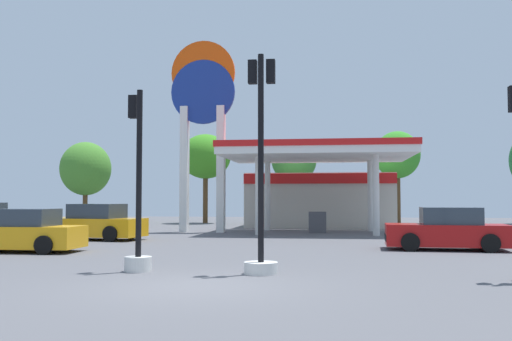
{
  "coord_description": "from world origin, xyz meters",
  "views": [
    {
      "loc": [
        2.73,
        -11.22,
        1.74
      ],
      "look_at": [
        -1.0,
        16.47,
        3.17
      ],
      "focal_mm": 39.86,
      "sensor_mm": 36.0,
      "label": 1
    }
  ],
  "objects_px": {
    "car_3": "(95,223)",
    "traffic_signal_2": "(261,196)",
    "traffic_signal_1": "(138,216)",
    "tree_1": "(206,157)",
    "station_pole_sign": "(203,113)",
    "car_0": "(22,232)",
    "tree_0": "(86,169)",
    "tree_3": "(397,155)",
    "tree_2": "(294,162)",
    "car_2": "(447,231)"
  },
  "relations": [
    {
      "from": "station_pole_sign",
      "to": "car_0",
      "type": "relative_size",
      "value": 2.56
    },
    {
      "from": "traffic_signal_2",
      "to": "traffic_signal_1",
      "type": "bearing_deg",
      "value": 179.4
    },
    {
      "from": "traffic_signal_1",
      "to": "tree_1",
      "type": "height_order",
      "value": "tree_1"
    },
    {
      "from": "tree_0",
      "to": "tree_2",
      "type": "xyz_separation_m",
      "value": [
        15.66,
        1.85,
        0.53
      ]
    },
    {
      "from": "car_0",
      "to": "car_2",
      "type": "bearing_deg",
      "value": 10.55
    },
    {
      "from": "traffic_signal_2",
      "to": "station_pole_sign",
      "type": "bearing_deg",
      "value": 107.66
    },
    {
      "from": "tree_0",
      "to": "car_0",
      "type": "bearing_deg",
      "value": -70.29
    },
    {
      "from": "car_2",
      "to": "tree_3",
      "type": "relative_size",
      "value": 0.63
    },
    {
      "from": "traffic_signal_1",
      "to": "traffic_signal_2",
      "type": "xyz_separation_m",
      "value": [
        3.03,
        -0.03,
        0.48
      ]
    },
    {
      "from": "traffic_signal_2",
      "to": "tree_0",
      "type": "relative_size",
      "value": 0.85
    },
    {
      "from": "tree_2",
      "to": "tree_3",
      "type": "bearing_deg",
      "value": -9.05
    },
    {
      "from": "traffic_signal_1",
      "to": "tree_3",
      "type": "xyz_separation_m",
      "value": [
        9.32,
        28.1,
        3.56
      ]
    },
    {
      "from": "car_3",
      "to": "traffic_signal_1",
      "type": "height_order",
      "value": "traffic_signal_1"
    },
    {
      "from": "car_2",
      "to": "traffic_signal_2",
      "type": "relative_size",
      "value": 0.81
    },
    {
      "from": "station_pole_sign",
      "to": "car_0",
      "type": "bearing_deg",
      "value": -105.88
    },
    {
      "from": "car_0",
      "to": "tree_2",
      "type": "distance_m",
      "value": 26.27
    },
    {
      "from": "car_0",
      "to": "tree_3",
      "type": "height_order",
      "value": "tree_3"
    },
    {
      "from": "station_pole_sign",
      "to": "traffic_signal_1",
      "type": "relative_size",
      "value": 2.33
    },
    {
      "from": "car_3",
      "to": "tree_0",
      "type": "xyz_separation_m",
      "value": [
        -8.3,
        17.3,
        3.35
      ]
    },
    {
      "from": "car_3",
      "to": "station_pole_sign",
      "type": "bearing_deg",
      "value": 61.51
    },
    {
      "from": "tree_1",
      "to": "car_2",
      "type": "bearing_deg",
      "value": -57.18
    },
    {
      "from": "station_pole_sign",
      "to": "traffic_signal_2",
      "type": "height_order",
      "value": "station_pole_sign"
    },
    {
      "from": "tree_0",
      "to": "tree_1",
      "type": "relative_size",
      "value": 0.93
    },
    {
      "from": "tree_2",
      "to": "tree_0",
      "type": "bearing_deg",
      "value": -173.25
    },
    {
      "from": "tree_3",
      "to": "car_3",
      "type": "bearing_deg",
      "value": -129.57
    },
    {
      "from": "car_0",
      "to": "traffic_signal_1",
      "type": "relative_size",
      "value": 0.91
    },
    {
      "from": "car_3",
      "to": "tree_1",
      "type": "distance_m",
      "value": 17.8
    },
    {
      "from": "tree_1",
      "to": "station_pole_sign",
      "type": "bearing_deg",
      "value": -78.0
    },
    {
      "from": "station_pole_sign",
      "to": "tree_1",
      "type": "relative_size",
      "value": 1.57
    },
    {
      "from": "car_0",
      "to": "tree_1",
      "type": "bearing_deg",
      "value": 87.45
    },
    {
      "from": "station_pole_sign",
      "to": "car_3",
      "type": "distance_m",
      "value": 9.02
    },
    {
      "from": "tree_2",
      "to": "traffic_signal_2",
      "type": "bearing_deg",
      "value": -87.7
    },
    {
      "from": "traffic_signal_2",
      "to": "tree_3",
      "type": "bearing_deg",
      "value": 77.39
    },
    {
      "from": "traffic_signal_1",
      "to": "station_pole_sign",
      "type": "bearing_deg",
      "value": 97.58
    },
    {
      "from": "car_0",
      "to": "tree_0",
      "type": "distance_m",
      "value": 24.71
    },
    {
      "from": "traffic_signal_2",
      "to": "tree_2",
      "type": "relative_size",
      "value": 0.84
    },
    {
      "from": "car_2",
      "to": "traffic_signal_1",
      "type": "relative_size",
      "value": 0.95
    },
    {
      "from": "traffic_signal_1",
      "to": "tree_2",
      "type": "height_order",
      "value": "tree_2"
    },
    {
      "from": "traffic_signal_1",
      "to": "tree_2",
      "type": "distance_m",
      "value": 29.53
    },
    {
      "from": "station_pole_sign",
      "to": "tree_2",
      "type": "bearing_deg",
      "value": 72.79
    },
    {
      "from": "car_2",
      "to": "traffic_signal_2",
      "type": "distance_m",
      "value": 9.08
    },
    {
      "from": "station_pole_sign",
      "to": "tree_2",
      "type": "distance_m",
      "value": 13.71
    },
    {
      "from": "car_0",
      "to": "tree_0",
      "type": "bearing_deg",
      "value": 109.71
    },
    {
      "from": "station_pole_sign",
      "to": "traffic_signal_2",
      "type": "relative_size",
      "value": 1.98
    },
    {
      "from": "car_3",
      "to": "traffic_signal_2",
      "type": "relative_size",
      "value": 0.87
    },
    {
      "from": "tree_2",
      "to": "tree_3",
      "type": "height_order",
      "value": "tree_3"
    },
    {
      "from": "car_3",
      "to": "traffic_signal_2",
      "type": "bearing_deg",
      "value": -49.97
    },
    {
      "from": "station_pole_sign",
      "to": "car_3",
      "type": "relative_size",
      "value": 2.27
    },
    {
      "from": "station_pole_sign",
      "to": "car_2",
      "type": "distance_m",
      "value": 15.32
    },
    {
      "from": "car_3",
      "to": "tree_2",
      "type": "bearing_deg",
      "value": 68.96
    }
  ]
}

